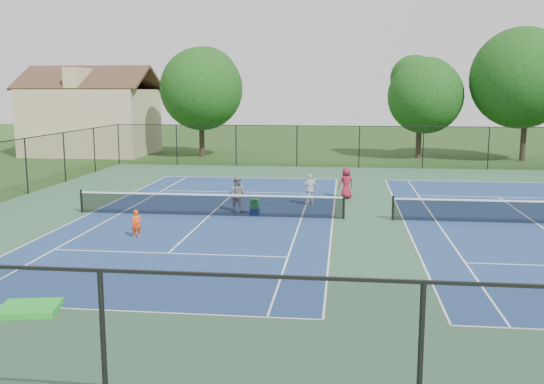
# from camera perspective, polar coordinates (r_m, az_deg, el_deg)

# --- Properties ---
(ground) EXTENTS (140.00, 140.00, 0.00)m
(ground) POSITION_cam_1_polar(r_m,az_deg,el_deg) (26.53, 9.02, -2.59)
(ground) COLOR #234716
(ground) RESTS_ON ground
(court_pad) EXTENTS (36.00, 36.00, 0.01)m
(court_pad) POSITION_cam_1_polar(r_m,az_deg,el_deg) (26.53, 9.02, -2.58)
(court_pad) COLOR #325A3E
(court_pad) RESTS_ON ground
(tennis_court_left) EXTENTS (12.00, 23.83, 1.07)m
(tennis_court_left) POSITION_cam_1_polar(r_m,az_deg,el_deg) (27.14, -5.92, -2.03)
(tennis_court_left) COLOR navy
(tennis_court_left) RESTS_ON ground
(tennis_court_right) EXTENTS (12.00, 23.83, 1.07)m
(tennis_court_right) POSITION_cam_1_polar(r_m,az_deg,el_deg) (27.70, 23.66, -2.56)
(tennis_court_right) COLOR navy
(tennis_court_right) RESTS_ON ground
(perimeter_fence) EXTENTS (36.08, 36.08, 3.02)m
(perimeter_fence) POSITION_cam_1_polar(r_m,az_deg,el_deg) (26.25, 9.11, 0.84)
(perimeter_fence) COLOR black
(perimeter_fence) RESTS_ON ground
(tree_back_a) EXTENTS (6.80, 6.80, 9.15)m
(tree_back_a) POSITION_cam_1_polar(r_m,az_deg,el_deg) (51.33, -6.72, 10.05)
(tree_back_a) COLOR #2D2116
(tree_back_a) RESTS_ON ground
(tree_back_c) EXTENTS (6.00, 6.00, 8.40)m
(tree_back_c) POSITION_cam_1_polar(r_m,az_deg,el_deg) (51.29, 13.80, 9.22)
(tree_back_c) COLOR #2D2116
(tree_back_c) RESTS_ON ground
(tree_back_d) EXTENTS (7.80, 7.80, 10.37)m
(tree_back_d) POSITION_cam_1_polar(r_m,az_deg,el_deg) (51.90, 22.94, 10.24)
(tree_back_d) COLOR #2D2116
(tree_back_d) RESTS_ON ground
(clapboard_house) EXTENTS (10.80, 8.10, 7.65)m
(clapboard_house) POSITION_cam_1_polar(r_m,az_deg,el_deg) (55.50, -16.57, 6.64)
(clapboard_house) COLOR tan
(clapboard_house) RESTS_ON ground
(child_player) EXTENTS (0.46, 0.40, 1.08)m
(child_player) POSITION_cam_1_polar(r_m,az_deg,el_deg) (23.45, -12.62, -2.96)
(child_player) COLOR #FE4610
(child_player) RESTS_ON ground
(instructor) EXTENTS (0.92, 0.78, 1.67)m
(instructor) POSITION_cam_1_polar(r_m,az_deg,el_deg) (27.72, -3.32, -0.20)
(instructor) COLOR gray
(instructor) RESTS_ON ground
(bystander_a) EXTENTS (0.98, 0.66, 1.55)m
(bystander_a) POSITION_cam_1_polar(r_m,az_deg,el_deg) (29.42, 3.61, 0.24)
(bystander_a) COLOR silver
(bystander_a) RESTS_ON ground
(bystander_c) EXTENTS (0.93, 0.79, 1.61)m
(bystander_c) POSITION_cam_1_polar(r_m,az_deg,el_deg) (31.43, 7.00, 0.84)
(bystander_c) COLOR maroon
(bystander_c) RESTS_ON ground
(ball_crate) EXTENTS (0.42, 0.37, 0.31)m
(ball_crate) POSITION_cam_1_polar(r_m,az_deg,el_deg) (27.16, -1.64, -1.86)
(ball_crate) COLOR navy
(ball_crate) RESTS_ON ground
(ball_hopper) EXTENTS (0.41, 0.37, 0.43)m
(ball_hopper) POSITION_cam_1_polar(r_m,az_deg,el_deg) (27.09, -1.65, -1.10)
(ball_hopper) COLOR green
(ball_hopper) RESTS_ON ball_crate
(green_tarp) EXTENTS (1.61, 1.40, 0.16)m
(green_tarp) POSITION_cam_1_polar(r_m,az_deg,el_deg) (16.70, -21.84, -10.15)
(green_tarp) COLOR green
(green_tarp) RESTS_ON ground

